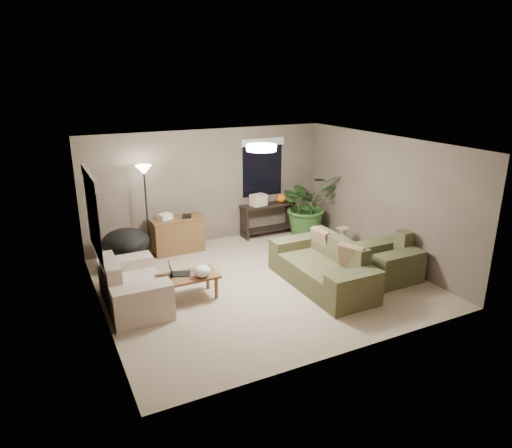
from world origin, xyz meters
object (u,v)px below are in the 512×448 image
desk (178,235)px  floor_lamp (145,181)px  papasan_chair (126,246)px  cat_scratching_post (343,241)px  main_sofa (323,270)px  console_table (268,217)px  loveseat (132,288)px  armchair (387,262)px  coffee_table (188,279)px  houseplant (307,211)px

desk → floor_lamp: (-0.62, 0.00, 1.22)m
desk → papasan_chair: 1.24m
papasan_chair → cat_scratching_post: bearing=-13.7°
main_sofa → console_table: size_ratio=1.69×
main_sofa → cat_scratching_post: (1.35, 1.23, -0.08)m
papasan_chair → cat_scratching_post: 4.47m
main_sofa → cat_scratching_post: size_ratio=4.40×
loveseat → armchair: 4.56m
armchair → coffee_table: (-3.56, 0.83, 0.06)m
desk → houseplant: (3.04, -0.28, 0.19)m
loveseat → papasan_chair: bearing=81.5°
desk → console_table: (2.20, 0.10, 0.06)m
main_sofa → console_table: 2.86m
papasan_chair → houseplant: bearing=2.2°
papasan_chair → coffee_table: bearing=-69.0°
main_sofa → papasan_chair: bearing=142.4°
houseplant → cat_scratching_post: bearing=-83.6°
desk → console_table: 2.21m
cat_scratching_post → papasan_chair: bearing=166.3°
main_sofa → papasan_chair: 3.76m
papasan_chair → houseplant: (4.20, 0.16, 0.10)m
console_table → papasan_chair: papasan_chair is taller
armchair → houseplant: houseplant is taller
floor_lamp → papasan_chair: bearing=-140.8°
cat_scratching_post → loveseat: bearing=-173.9°
console_table → floor_lamp: size_ratio=0.68×
main_sofa → papasan_chair: size_ratio=2.33×
main_sofa → console_table: bearing=82.3°
console_table → cat_scratching_post: (0.97, -1.60, -0.22)m
papasan_chair → cat_scratching_post: papasan_chair is taller
coffee_table → cat_scratching_post: bearing=10.3°
main_sofa → coffee_table: 2.39m
main_sofa → floor_lamp: (-2.44, 2.73, 1.30)m
main_sofa → houseplant: 2.75m
coffee_table → main_sofa: bearing=-13.7°
coffee_table → cat_scratching_post: size_ratio=2.00×
desk → loveseat: bearing=-124.9°
papasan_chair → floor_lamp: bearing=39.2°
main_sofa → armchair: same height
cat_scratching_post → armchair: bearing=-94.4°
main_sofa → coffee_table: (-2.32, 0.57, 0.06)m
console_table → houseplant: (0.83, -0.38, 0.13)m
loveseat → cat_scratching_post: loveseat is taller
armchair → papasan_chair: armchair is taller
main_sofa → desk: (-1.82, 2.73, 0.08)m
console_table → cat_scratching_post: bearing=-58.7°
houseplant → console_table: bearing=155.7°
cat_scratching_post → houseplant: bearing=96.4°
armchair → houseplant: size_ratio=0.68×
desk → houseplant: bearing=-5.3°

